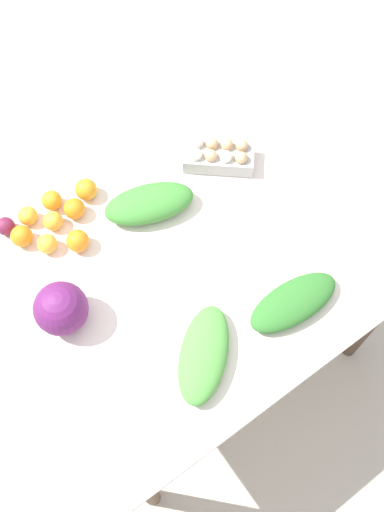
{
  "coord_description": "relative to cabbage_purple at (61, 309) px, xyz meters",
  "views": [
    {
      "loc": [
        -0.48,
        -0.67,
        2.43
      ],
      "look_at": [
        0.0,
        0.0,
        0.78
      ],
      "focal_mm": 40.0,
      "sensor_mm": 36.0,
      "label": 1
    }
  ],
  "objects": [
    {
      "name": "orange_0",
      "position": [
        0.08,
        0.38,
        -0.05
      ],
      "size": [
        0.06,
        0.06,
        0.06
      ],
      "primitive_type": "sphere",
      "color": "#F9A833",
      "rests_on": "dining_table"
    },
    {
      "name": "orange_2",
      "position": [
        0.16,
        0.19,
        -0.04
      ],
      "size": [
        0.08,
        0.08,
        0.08
      ],
      "primitive_type": "sphere",
      "color": "orange",
      "rests_on": "dining_table"
    },
    {
      "name": "orange_4",
      "position": [
        0.17,
        0.38,
        -0.05
      ],
      "size": [
        0.07,
        0.07,
        0.07
      ],
      "primitive_type": "sphere",
      "color": "orange",
      "rests_on": "dining_table"
    },
    {
      "name": "cabbage_purple",
      "position": [
        0.0,
        0.0,
        0.0
      ],
      "size": [
        0.16,
        0.16,
        0.16
      ],
      "primitive_type": "sphere",
      "color": "#601E5B",
      "rests_on": "dining_table"
    },
    {
      "name": "egg_carton",
      "position": [
        0.74,
        0.2,
        -0.04
      ],
      "size": [
        0.26,
        0.25,
        0.09
      ],
      "rotation": [
        0.0,
        0.0,
        2.44
      ],
      "color": "#A8A8A3",
      "rests_on": "dining_table"
    },
    {
      "name": "orange_7",
      "position": [
        0.02,
        0.32,
        -0.05
      ],
      "size": [
        0.07,
        0.07,
        0.07
      ],
      "primitive_type": "sphere",
      "color": "orange",
      "rests_on": "dining_table"
    },
    {
      "name": "ground_plane",
      "position": [
        0.44,
        -0.06,
        -0.84
      ],
      "size": [
        8.0,
        8.0,
        0.0
      ],
      "primitive_type": "plane",
      "color": "#B2A899"
    },
    {
      "name": "orange_1",
      "position": [
        0.08,
        0.25,
        -0.05
      ],
      "size": [
        0.07,
        0.07,
        0.07
      ],
      "primitive_type": "sphere",
      "color": "#F9A833",
      "rests_on": "dining_table"
    },
    {
      "name": "dining_table",
      "position": [
        0.44,
        -0.06,
        -0.18
      ],
      "size": [
        1.15,
        1.04,
        0.76
      ],
      "color": "silver",
      "rests_on": "ground_plane"
    },
    {
      "name": "greens_bunch_chard",
      "position": [
        0.43,
        0.17,
        -0.04
      ],
      "size": [
        0.34,
        0.24,
        0.09
      ],
      "primitive_type": "ellipsoid",
      "rotation": [
        0.0,
        0.0,
        2.81
      ],
      "color": "#3D8433",
      "rests_on": "dining_table"
    },
    {
      "name": "orange_6",
      "position": [
        0.29,
        0.35,
        -0.04
      ],
      "size": [
        0.08,
        0.08,
        0.08
      ],
      "primitive_type": "sphere",
      "color": "orange",
      "rests_on": "dining_table"
    },
    {
      "name": "orange_3",
      "position": [
        0.22,
        0.31,
        -0.05
      ],
      "size": [
        0.07,
        0.07,
        0.07
      ],
      "primitive_type": "sphere",
      "color": "orange",
      "rests_on": "dining_table"
    },
    {
      "name": "orange_5",
      "position": [
        0.13,
        0.31,
        -0.05
      ],
      "size": [
        0.07,
        0.07,
        0.07
      ],
      "primitive_type": "sphere",
      "color": "#F9A833",
      "rests_on": "dining_table"
    },
    {
      "name": "greens_bunch_kale",
      "position": [
        0.27,
        -0.35,
        -0.05
      ],
      "size": [
        0.33,
        0.31,
        0.07
      ],
      "primitive_type": "ellipsoid",
      "rotation": [
        0.0,
        0.0,
        3.88
      ],
      "color": "#4C933D",
      "rests_on": "dining_table"
    },
    {
      "name": "greens_bunch_scallion",
      "position": [
        0.6,
        -0.38,
        -0.05
      ],
      "size": [
        0.32,
        0.15,
        0.06
      ],
      "primitive_type": "ellipsoid",
      "rotation": [
        0.0,
        0.0,
        6.22
      ],
      "color": "#2D6B28",
      "rests_on": "dining_table"
    },
    {
      "name": "beet_root",
      "position": [
        -0.0,
        0.38,
        -0.05
      ],
      "size": [
        0.06,
        0.06,
        0.06
      ],
      "primitive_type": "sphere",
      "color": "maroon",
      "rests_on": "dining_table"
    }
  ]
}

